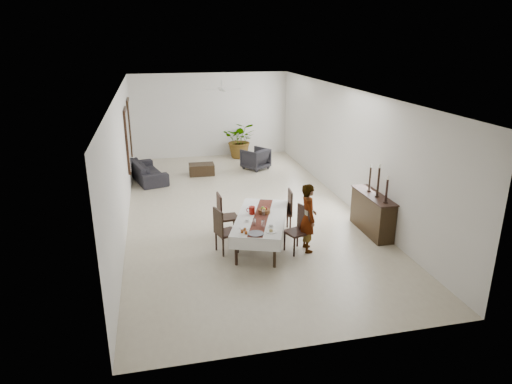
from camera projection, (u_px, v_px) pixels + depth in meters
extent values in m
cube|color=beige|center=(241.00, 209.00, 12.55)|extent=(6.00, 12.00, 0.00)
cube|color=white|center=(239.00, 91.00, 11.51)|extent=(6.00, 12.00, 0.02)
cube|color=silver|center=(211.00, 115.00, 17.57)|extent=(6.00, 0.02, 3.20)
cube|color=silver|center=(320.00, 252.00, 6.50)|extent=(6.00, 0.02, 3.20)
cube|color=silver|center=(122.00, 159.00, 11.40)|extent=(0.02, 12.00, 3.20)
cube|color=silver|center=(346.00, 146.00, 12.66)|extent=(0.02, 12.00, 3.20)
cube|color=black|center=(261.00, 218.00, 10.18)|extent=(1.59, 2.34, 0.05)
cylinder|color=black|center=(236.00, 251.00, 9.38)|extent=(0.08, 0.08, 0.63)
cylinder|color=black|center=(275.00, 253.00, 9.28)|extent=(0.08, 0.08, 0.63)
cylinder|color=black|center=(250.00, 214.00, 11.31)|extent=(0.08, 0.08, 0.63)
cylinder|color=black|center=(282.00, 216.00, 11.21)|extent=(0.08, 0.08, 0.63)
cube|color=silver|center=(261.00, 217.00, 10.18)|extent=(1.80, 2.55, 0.01)
cube|color=white|center=(238.00, 221.00, 10.28)|extent=(0.80, 2.19, 0.27)
cube|color=white|center=(285.00, 223.00, 10.16)|extent=(0.80, 2.19, 0.27)
cube|color=white|center=(254.00, 245.00, 9.13)|extent=(1.00, 0.37, 0.27)
cube|color=white|center=(266.00, 204.00, 11.31)|extent=(1.00, 0.37, 0.27)
cube|color=maroon|center=(261.00, 217.00, 10.17)|extent=(1.07, 2.23, 0.00)
cylinder|color=maroon|center=(252.00, 210.00, 10.30)|extent=(0.17, 0.17, 0.18)
torus|color=maroon|center=(249.00, 210.00, 10.31)|extent=(0.11, 0.05, 0.11)
cylinder|color=white|center=(263.00, 224.00, 9.59)|extent=(0.06, 0.06, 0.15)
cylinder|color=silver|center=(254.00, 222.00, 9.69)|extent=(0.06, 0.06, 0.15)
cylinder|color=white|center=(263.00, 213.00, 10.19)|extent=(0.06, 0.06, 0.15)
cylinder|color=silver|center=(271.00, 226.00, 9.63)|extent=(0.08, 0.08, 0.05)
cylinder|color=white|center=(271.00, 227.00, 9.63)|extent=(0.14, 0.14, 0.01)
cylinder|color=white|center=(247.00, 220.00, 9.90)|extent=(0.08, 0.08, 0.05)
cylinder|color=white|center=(247.00, 221.00, 9.91)|extent=(0.14, 0.14, 0.01)
cylinder|color=silver|center=(271.00, 232.00, 9.38)|extent=(0.22, 0.22, 0.01)
sphere|color=tan|center=(271.00, 231.00, 9.37)|extent=(0.08, 0.08, 0.08)
cylinder|color=white|center=(245.00, 228.00, 9.57)|extent=(0.22, 0.22, 0.01)
cylinder|color=white|center=(251.00, 208.00, 10.67)|extent=(0.22, 0.22, 0.01)
cylinder|color=#38383D|center=(256.00, 234.00, 9.28)|extent=(0.32, 0.32, 0.02)
cylinder|color=#944215|center=(246.00, 233.00, 9.27)|extent=(0.06, 0.06, 0.07)
cylinder|color=brown|center=(242.00, 231.00, 9.33)|extent=(0.06, 0.06, 0.07)
cylinder|color=brown|center=(245.00, 230.00, 9.41)|extent=(0.06, 0.06, 0.07)
cylinder|color=brown|center=(264.00, 211.00, 10.37)|extent=(0.27, 0.27, 0.09)
sphere|color=maroon|center=(266.00, 208.00, 10.36)|extent=(0.08, 0.08, 0.08)
sphere|color=#548528|center=(263.00, 208.00, 10.37)|extent=(0.07, 0.07, 0.07)
sphere|color=yellow|center=(264.00, 209.00, 10.30)|extent=(0.08, 0.08, 0.08)
cube|color=black|center=(296.00, 232.00, 9.93)|extent=(0.56, 0.56, 0.05)
cylinder|color=black|center=(307.00, 243.00, 9.96)|extent=(0.06, 0.06, 0.43)
cylinder|color=black|center=(297.00, 238.00, 10.24)|extent=(0.06, 0.06, 0.43)
cylinder|color=black|center=(294.00, 247.00, 9.78)|extent=(0.06, 0.06, 0.43)
cylinder|color=black|center=(285.00, 241.00, 10.06)|extent=(0.06, 0.06, 0.43)
cube|color=black|center=(304.00, 218.00, 9.94)|extent=(0.18, 0.42, 0.55)
cube|color=black|center=(282.00, 213.00, 11.00)|extent=(0.48, 0.48, 0.05)
cylinder|color=black|center=(290.00, 225.00, 10.93)|extent=(0.05, 0.05, 0.43)
cylinder|color=black|center=(287.00, 219.00, 11.27)|extent=(0.05, 0.05, 0.43)
cylinder|color=black|center=(276.00, 226.00, 10.89)|extent=(0.05, 0.05, 0.43)
cylinder|color=black|center=(273.00, 220.00, 11.22)|extent=(0.05, 0.05, 0.43)
cube|color=black|center=(290.00, 201.00, 10.93)|extent=(0.08, 0.44, 0.55)
cube|color=black|center=(227.00, 233.00, 9.92)|extent=(0.54, 0.54, 0.05)
cylinder|color=black|center=(216.00, 241.00, 10.06)|extent=(0.05, 0.05, 0.43)
cylinder|color=black|center=(223.00, 247.00, 9.77)|extent=(0.05, 0.05, 0.43)
cylinder|color=black|center=(230.00, 238.00, 10.23)|extent=(0.05, 0.05, 0.43)
cylinder|color=black|center=(238.00, 244.00, 9.94)|extent=(0.05, 0.05, 0.43)
cube|color=black|center=(218.00, 222.00, 9.73)|extent=(0.17, 0.43, 0.55)
cube|color=black|center=(228.00, 217.00, 10.72)|extent=(0.48, 0.48, 0.05)
cylinder|color=black|center=(219.00, 225.00, 10.92)|extent=(0.05, 0.05, 0.44)
cylinder|color=black|center=(222.00, 231.00, 10.59)|extent=(0.05, 0.05, 0.44)
cylinder|color=black|center=(234.00, 223.00, 11.02)|extent=(0.05, 0.05, 0.44)
cylinder|color=black|center=(238.00, 229.00, 10.69)|extent=(0.05, 0.05, 0.44)
cube|color=black|center=(219.00, 206.00, 10.57)|extent=(0.07, 0.45, 0.57)
imported|color=gray|center=(308.00, 218.00, 9.90)|extent=(0.40, 0.58, 1.54)
cube|color=black|center=(372.00, 214.00, 10.92)|extent=(0.41, 1.54, 0.93)
cube|color=black|center=(374.00, 195.00, 10.76)|extent=(0.45, 1.61, 0.03)
cylinder|color=black|center=(386.00, 202.00, 10.23)|extent=(0.10, 0.10, 0.03)
cylinder|color=black|center=(387.00, 191.00, 10.14)|extent=(0.05, 0.05, 0.51)
cylinder|color=white|center=(388.00, 178.00, 10.05)|extent=(0.04, 0.04, 0.08)
cylinder|color=black|center=(377.00, 196.00, 10.61)|extent=(0.10, 0.10, 0.03)
cylinder|color=black|center=(378.00, 182.00, 10.50)|extent=(0.05, 0.05, 0.67)
cylinder|color=white|center=(380.00, 166.00, 10.38)|extent=(0.04, 0.04, 0.08)
cylinder|color=black|center=(369.00, 191.00, 10.99)|extent=(0.10, 0.10, 0.03)
cylinder|color=black|center=(370.00, 179.00, 10.89)|extent=(0.05, 0.05, 0.57)
cylinder|color=beige|center=(371.00, 166.00, 10.79)|extent=(0.04, 0.04, 0.08)
imported|color=#242226|center=(148.00, 171.00, 14.97)|extent=(1.34, 2.25, 0.62)
imported|color=#27252A|center=(255.00, 159.00, 16.18)|extent=(1.12, 1.13, 0.75)
cube|color=black|center=(202.00, 169.00, 15.56)|extent=(0.86, 0.59, 0.38)
imported|color=#345722|center=(241.00, 140.00, 17.60)|extent=(1.53, 1.42, 1.41)
cube|color=black|center=(128.00, 140.00, 13.44)|extent=(0.06, 1.05, 1.85)
cube|color=white|center=(129.00, 140.00, 13.45)|extent=(0.01, 0.90, 1.70)
cube|color=black|center=(130.00, 127.00, 15.38)|extent=(0.06, 1.05, 1.85)
cube|color=white|center=(131.00, 127.00, 15.39)|extent=(0.01, 0.90, 1.70)
cylinder|color=silver|center=(222.00, 83.00, 14.31)|extent=(0.04, 0.04, 0.20)
cylinder|color=silver|center=(222.00, 90.00, 14.38)|extent=(0.16, 0.16, 0.08)
cube|color=silver|center=(220.00, 88.00, 14.70)|extent=(0.10, 0.55, 0.01)
cube|color=silver|center=(223.00, 91.00, 14.05)|extent=(0.10, 0.55, 0.01)
cube|color=silver|center=(233.00, 89.00, 14.45)|extent=(0.55, 0.10, 0.01)
cube|color=silver|center=(211.00, 90.00, 14.30)|extent=(0.55, 0.10, 0.01)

